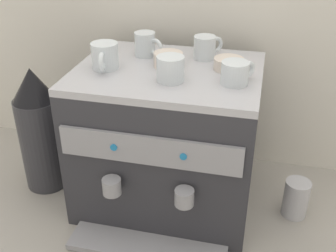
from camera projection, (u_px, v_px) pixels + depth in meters
name	position (u px, v px, depth m)	size (l,w,h in m)	color
ground_plane	(168.00, 195.00, 1.52)	(4.00, 4.00, 0.00)	#9E998E
tiled_backsplash_wall	(189.00, 14.00, 1.51)	(2.80, 0.03, 1.15)	silver
espresso_machine	(168.00, 138.00, 1.40)	(0.57, 0.56, 0.49)	#2D2D33
ceramic_cup_0	(171.00, 68.00, 1.19)	(0.08, 0.12, 0.07)	silver
ceramic_cup_1	(146.00, 45.00, 1.37)	(0.10, 0.07, 0.08)	silver
ceramic_cup_2	(105.00, 56.00, 1.27)	(0.08, 0.12, 0.08)	silver
ceramic_cup_3	(206.00, 47.00, 1.35)	(0.09, 0.09, 0.07)	silver
ceramic_cup_4	(236.00, 73.00, 1.17)	(0.10, 0.10, 0.06)	silver
ceramic_bowl_0	(168.00, 60.00, 1.29)	(0.09, 0.09, 0.04)	beige
ceramic_bowl_1	(229.00, 64.00, 1.27)	(0.09, 0.09, 0.04)	beige
coffee_grinder	(40.00, 130.00, 1.48)	(0.15, 0.15, 0.46)	#333338
milk_pitcher	(296.00, 199.00, 1.40)	(0.08, 0.08, 0.13)	#B7B7BC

